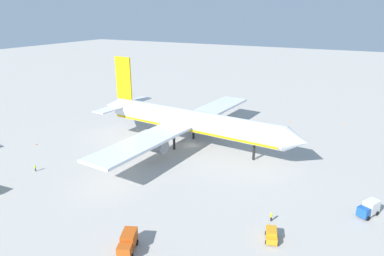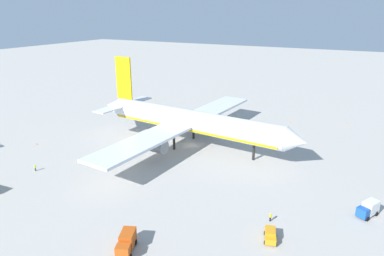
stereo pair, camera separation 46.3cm
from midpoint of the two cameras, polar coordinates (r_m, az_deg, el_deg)
ground_plane at (r=101.90m, az=-0.13°, el=-2.88°), size 600.00×600.00×0.00m
airliner at (r=100.21m, az=-0.72°, el=1.14°), size 66.77×70.64×24.04m
service_truck_3 at (r=60.64m, az=-10.74°, el=-17.99°), size 4.23×6.03×2.89m
service_truck_5 at (r=76.18m, az=26.93°, el=-11.67°), size 4.07×5.25×2.92m
service_van at (r=63.75m, az=12.73°, el=-16.70°), size 2.96×4.41×1.97m
ground_worker_1 at (r=94.12m, az=-24.51°, el=-6.01°), size 0.43×0.43×1.66m
ground_worker_2 at (r=68.62m, az=12.71°, el=-14.02°), size 0.42×0.42×1.77m
traffic_cone_0 at (r=132.41m, az=23.87°, el=0.74°), size 0.36×0.36×0.55m
traffic_cone_1 at (r=153.36m, az=-6.34°, el=4.54°), size 0.36×0.36×0.55m
traffic_cone_2 at (r=127.29m, az=15.65°, el=0.99°), size 0.36×0.36×0.55m
traffic_cone_3 at (r=112.20m, az=-24.35°, el=-2.41°), size 0.36×0.36×0.55m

